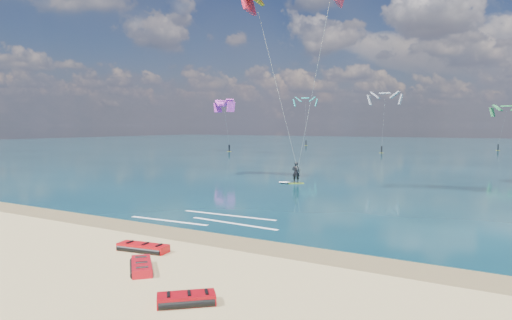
{
  "coord_description": "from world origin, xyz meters",
  "views": [
    {
      "loc": [
        15.98,
        -14.89,
        5.55
      ],
      "look_at": [
        2.58,
        8.0,
        3.53
      ],
      "focal_mm": 32.0,
      "sensor_mm": 36.0,
      "label": 1
    }
  ],
  "objects_px": {
    "packed_kite_mid": "(142,270)",
    "kitesurfer_main": "(294,76)",
    "packed_kite_left": "(143,251)",
    "packed_kite_right": "(186,304)"
  },
  "relations": [
    {
      "from": "packed_kite_left",
      "to": "kitesurfer_main",
      "type": "xyz_separation_m",
      "value": [
        -2.96,
        21.48,
        9.85
      ]
    },
    {
      "from": "packed_kite_left",
      "to": "packed_kite_mid",
      "type": "relative_size",
      "value": 1.1
    },
    {
      "from": "packed_kite_left",
      "to": "packed_kite_mid",
      "type": "bearing_deg",
      "value": -55.83
    },
    {
      "from": "kitesurfer_main",
      "to": "packed_kite_left",
      "type": "bearing_deg",
      "value": -119.77
    },
    {
      "from": "packed_kite_mid",
      "to": "packed_kite_right",
      "type": "distance_m",
      "value": 3.99
    },
    {
      "from": "packed_kite_left",
      "to": "packed_kite_right",
      "type": "distance_m",
      "value": 6.61
    },
    {
      "from": "packed_kite_mid",
      "to": "kitesurfer_main",
      "type": "bearing_deg",
      "value": 145.47
    },
    {
      "from": "packed_kite_left",
      "to": "kitesurfer_main",
      "type": "bearing_deg",
      "value": 88.96
    },
    {
      "from": "packed_kite_left",
      "to": "kitesurfer_main",
      "type": "distance_m",
      "value": 23.81
    },
    {
      "from": "packed_kite_mid",
      "to": "kitesurfer_main",
      "type": "height_order",
      "value": "kitesurfer_main"
    }
  ]
}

